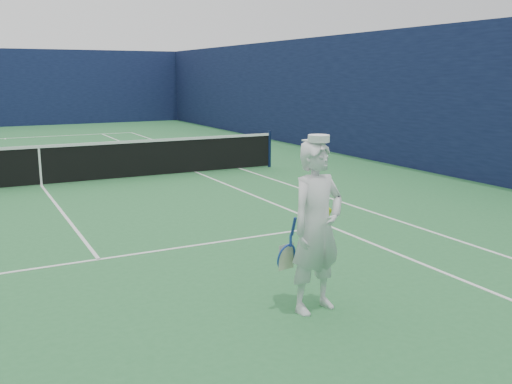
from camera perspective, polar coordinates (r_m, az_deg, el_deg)
ground at (r=14.97m, az=-20.65°, el=0.57°), size 80.00×80.00×0.00m
court_markings at (r=14.97m, az=-20.65°, el=0.58°), size 11.03×23.83×0.01m
windscreen_fence at (r=14.74m, az=-21.21°, el=8.21°), size 20.12×36.12×4.00m
tennis_net at (r=14.88m, az=-20.80°, el=2.66°), size 12.88×0.09×1.07m
tennis_player at (r=6.51m, az=6.09°, el=-3.48°), size 0.86×0.59×2.04m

